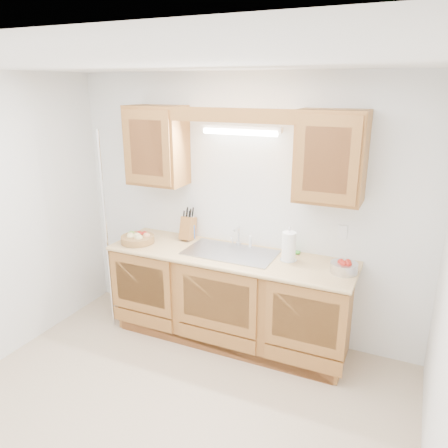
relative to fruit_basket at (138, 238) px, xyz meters
The scene contains 17 objects.
room 1.47m from the fruit_basket, 49.05° to the right, with size 3.52×3.50×2.50m.
base_cabinets 1.07m from the fruit_basket, ahead, with size 2.20×0.60×0.86m, color #A2682F.
countertop 0.95m from the fruit_basket, ahead, with size 2.30×0.63×0.04m, color tan.
upper_cabinet_left 0.92m from the fruit_basket, 65.92° to the left, with size 0.55×0.33×0.75m, color #A2682F.
upper_cabinet_right 1.99m from the fruit_basket, ahead, with size 0.55×0.33×0.75m, color #A2682F.
valance 1.52m from the fruit_basket, ahead, with size 2.20×0.05×0.12m, color #A2682F.
fluorescent_fixture 1.45m from the fruit_basket, 19.41° to the left, with size 0.76×0.08×0.08m.
sink 0.96m from the fruit_basket, ahead, with size 0.84×0.46×0.36m.
wire_shelf_pole 0.30m from the fruit_basket, 149.82° to the right, with size 0.03×0.03×2.00m, color silver.
outlet_plate 1.95m from the fruit_basket, 12.14° to the left, with size 0.08×0.01×0.12m, color white.
fruit_basket is the anchor object (origin of this frame).
knife_block 0.50m from the fruit_basket, 36.13° to the left, with size 0.12×0.19×0.33m.
orange_canister 0.54m from the fruit_basket, 41.45° to the left, with size 0.09×0.09×0.22m.
soap_bottle 0.50m from the fruit_basket, 36.53° to the left, with size 0.10×0.10×0.22m, color blue.
sponge 1.52m from the fruit_basket, 13.47° to the left, with size 0.11×0.07×0.02m.
paper_towel 1.49m from the fruit_basket, ahead, with size 0.15×0.15×0.31m.
apple_bowl 1.98m from the fruit_basket, ahead, with size 0.27×0.27×0.12m.
Camera 1 is at (1.50, -2.24, 2.39)m, focal length 35.00 mm.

